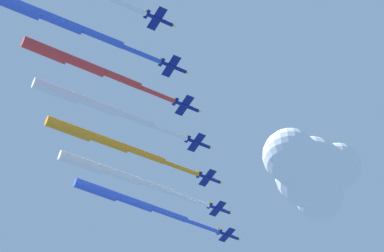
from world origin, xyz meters
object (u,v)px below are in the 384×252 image
at_px(jet_starboard_inner, 106,141).
at_px(jet_port_outer, 58,21).
at_px(jet_lead, 131,201).
at_px(jet_port_inner, 118,174).
at_px(jet_starboard_mid, 83,65).
at_px(jet_port_mid, 94,104).

xyz_separation_m(jet_starboard_inner, jet_port_outer, (-48.46, -10.34, 0.34)).
height_order(jet_lead, jet_port_inner, jet_lead).
bearing_deg(jet_starboard_mid, jet_starboard_inner, 15.62).
distance_m(jet_lead, jet_port_inner, 15.87).
xyz_separation_m(jet_port_mid, jet_port_outer, (-32.90, -6.45, -0.39)).
height_order(jet_starboard_mid, jet_port_outer, jet_starboard_mid).
height_order(jet_lead, jet_port_outer, jet_lead).
height_order(jet_starboard_inner, jet_starboard_mid, jet_starboard_mid).
height_order(jet_port_mid, jet_starboard_mid, jet_starboard_mid).
bearing_deg(jet_port_mid, jet_port_outer, -168.91).
bearing_deg(jet_starboard_inner, jet_port_inner, 13.88).
relative_size(jet_port_inner, jet_port_outer, 1.06).
relative_size(jet_port_mid, jet_port_outer, 1.01).
height_order(jet_port_inner, jet_starboard_inner, jet_port_inner).
bearing_deg(jet_starboard_inner, jet_port_outer, -167.95).
xyz_separation_m(jet_port_inner, jet_port_mid, (-31.46, -7.82, 0.59)).
relative_size(jet_port_inner, jet_port_mid, 1.05).
relative_size(jet_starboard_inner, jet_port_outer, 1.04).
distance_m(jet_port_inner, jet_starboard_inner, 16.37).
bearing_deg(jet_port_inner, jet_port_outer, -167.50).
distance_m(jet_port_inner, jet_starboard_mid, 48.58).
distance_m(jet_port_inner, jet_port_outer, 65.92).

